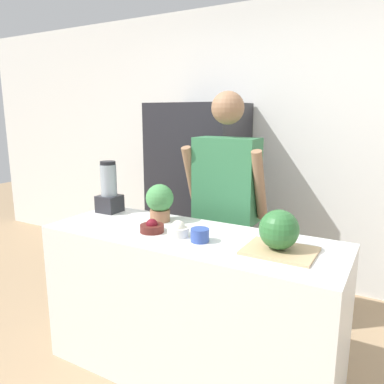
% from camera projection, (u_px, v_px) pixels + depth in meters
% --- Properties ---
extents(wall_back, '(8.00, 0.06, 2.60)m').
position_uv_depth(wall_back, '(277.00, 146.00, 3.52)').
color(wall_back, white).
rests_on(wall_back, ground_plane).
extents(counter_island, '(1.78, 0.64, 0.91)m').
position_uv_depth(counter_island, '(189.00, 305.00, 2.29)').
color(counter_island, white).
rests_on(counter_island, ground_plane).
extents(refrigerator, '(0.79, 0.70, 1.70)m').
position_uv_depth(refrigerator, '(199.00, 194.00, 3.58)').
color(refrigerator, '#232328').
rests_on(refrigerator, ground_plane).
extents(person, '(0.59, 0.27, 1.76)m').
position_uv_depth(person, '(226.00, 212.00, 2.71)').
color(person, '#333338').
rests_on(person, ground_plane).
extents(cutting_board, '(0.36, 0.28, 0.01)m').
position_uv_depth(cutting_board, '(280.00, 251.00, 1.92)').
color(cutting_board, tan).
rests_on(cutting_board, counter_island).
extents(watermelon, '(0.21, 0.21, 0.21)m').
position_uv_depth(watermelon, '(279.00, 230.00, 1.91)').
color(watermelon, '#2D6B33').
rests_on(watermelon, cutting_board).
extents(bowl_cherries, '(0.14, 0.14, 0.08)m').
position_uv_depth(bowl_cherries, '(152.00, 227.00, 2.24)').
color(bowl_cherries, '#511E19').
rests_on(bowl_cherries, counter_island).
extents(bowl_cream, '(0.13, 0.13, 0.09)m').
position_uv_depth(bowl_cream, '(178.00, 230.00, 2.16)').
color(bowl_cream, white).
rests_on(bowl_cream, counter_island).
extents(bowl_small_blue, '(0.10, 0.10, 0.07)m').
position_uv_depth(bowl_small_blue, '(200.00, 235.00, 2.07)').
color(bowl_small_blue, '#334C9E').
rests_on(bowl_small_blue, counter_island).
extents(blender, '(0.15, 0.15, 0.37)m').
position_uv_depth(blender, '(109.00, 190.00, 2.67)').
color(blender, '#28282D').
rests_on(blender, counter_island).
extents(potted_plant, '(0.18, 0.18, 0.25)m').
position_uv_depth(potted_plant, '(160.00, 201.00, 2.44)').
color(potted_plant, '#996647').
rests_on(potted_plant, counter_island).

